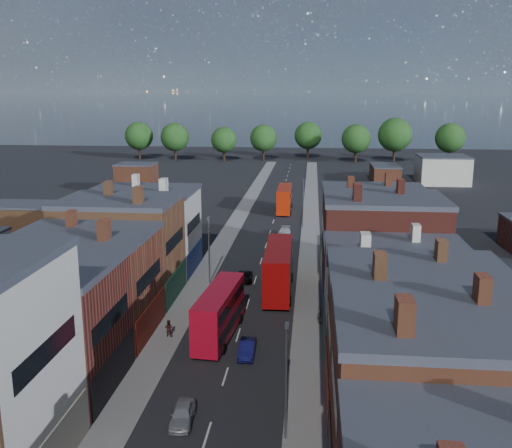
% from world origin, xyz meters
% --- Properties ---
extents(ground, '(400.00, 400.00, 0.00)m').
position_xyz_m(ground, '(0.00, 0.00, 0.00)').
color(ground, black).
rests_on(ground, ground).
extents(pavement_west, '(3.00, 200.00, 0.12)m').
position_xyz_m(pavement_west, '(-6.50, 50.00, 0.06)').
color(pavement_west, gray).
rests_on(pavement_west, ground).
extents(pavement_east, '(3.00, 200.00, 0.12)m').
position_xyz_m(pavement_east, '(6.50, 50.00, 0.06)').
color(pavement_east, gray).
rests_on(pavement_east, ground).
extents(terrace_east, '(12.00, 80.00, 12.93)m').
position_xyz_m(terrace_east, '(14.00, 0.00, 6.46)').
color(terrace_east, maroon).
rests_on(terrace_east, ground).
extents(lamp_post_1, '(0.25, 0.70, 8.12)m').
position_xyz_m(lamp_post_1, '(5.20, 0.00, 4.70)').
color(lamp_post_1, slate).
rests_on(lamp_post_1, ground).
extents(lamp_post_2, '(0.25, 0.70, 8.12)m').
position_xyz_m(lamp_post_2, '(-5.20, 30.00, 4.70)').
color(lamp_post_2, slate).
rests_on(lamp_post_2, ground).
extents(lamp_post_3, '(0.25, 0.70, 8.12)m').
position_xyz_m(lamp_post_3, '(5.20, 60.00, 4.70)').
color(lamp_post_3, slate).
rests_on(lamp_post_3, ground).
extents(bus_0, '(3.41, 10.86, 4.62)m').
position_xyz_m(bus_0, '(-1.66, 15.42, 2.49)').
color(bus_0, red).
rests_on(bus_0, ground).
extents(bus_1, '(3.30, 12.43, 5.35)m').
position_xyz_m(bus_1, '(3.03, 27.88, 2.89)').
color(bus_1, '#A00909').
rests_on(bus_1, ground).
extents(bus_2, '(2.80, 10.92, 4.71)m').
position_xyz_m(bus_2, '(1.50, 72.68, 2.54)').
color(bus_2, '#A71D07').
rests_on(bus_2, ground).
extents(car_0, '(1.73, 3.82, 1.27)m').
position_xyz_m(car_0, '(-1.95, 1.34, 0.64)').
color(car_0, '#A5A6AC').
rests_on(car_0, ground).
extents(car_1, '(1.42, 3.87, 1.27)m').
position_xyz_m(car_1, '(1.31, 11.90, 0.63)').
color(car_1, '#12124F').
rests_on(car_1, ground).
extents(car_2, '(2.06, 3.95, 1.06)m').
position_xyz_m(car_2, '(-1.20, 31.58, 0.53)').
color(car_2, black).
rests_on(car_2, ground).
extents(car_3, '(2.21, 4.41, 1.23)m').
position_xyz_m(car_3, '(2.34, 53.95, 0.62)').
color(car_3, silver).
rests_on(car_3, ground).
extents(ped_1, '(0.84, 0.56, 1.59)m').
position_xyz_m(ped_1, '(-6.33, 14.88, 0.91)').
color(ped_1, '#401A19').
rests_on(ped_1, pavement_west).
extents(ped_3, '(0.73, 1.11, 1.75)m').
position_xyz_m(ped_3, '(7.59, 19.30, 0.99)').
color(ped_3, '#605A52').
rests_on(ped_3, pavement_east).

